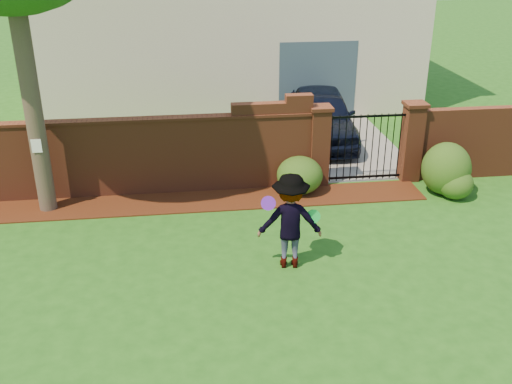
{
  "coord_description": "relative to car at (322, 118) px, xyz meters",
  "views": [
    {
      "loc": [
        -0.68,
        -8.45,
        5.52
      ],
      "look_at": [
        0.61,
        1.4,
        1.05
      ],
      "focal_mm": 41.5,
      "sensor_mm": 36.0,
      "label": 1
    }
  ],
  "objects": [
    {
      "name": "paper_notice",
      "position": [
        -6.75,
        -3.6,
        0.78
      ],
      "size": [
        0.2,
        0.01,
        0.28
      ],
      "primitive_type": "cube",
      "color": "white",
      "rests_on": "tree"
    },
    {
      "name": "brick_wall",
      "position": [
        -5.16,
        -2.81,
        0.2
      ],
      "size": [
        8.7,
        0.31,
        2.16
      ],
      "color": "brown",
      "rests_on": "ground"
    },
    {
      "name": "mulch_bed",
      "position": [
        -4.1,
        -3.47,
        -0.71
      ],
      "size": [
        11.1,
        1.08,
        0.03
      ],
      "primitive_type": "cube",
      "color": "#37160A",
      "rests_on": "ground"
    },
    {
      "name": "house",
      "position": [
        -2.15,
        5.19,
        2.44
      ],
      "size": [
        12.4,
        6.4,
        6.3
      ],
      "color": "beige",
      "rests_on": "ground"
    },
    {
      "name": "pillar_right",
      "position": [
        1.45,
        -2.81,
        0.23
      ],
      "size": [
        0.5,
        0.5,
        1.88
      ],
      "color": "brown",
      "rests_on": "ground"
    },
    {
      "name": "car",
      "position": [
        0.0,
        0.0,
        0.0
      ],
      "size": [
        2.12,
        4.39,
        1.45
      ],
      "primitive_type": "imported",
      "rotation": [
        0.0,
        0.0,
        -0.1
      ],
      "color": "black",
      "rests_on": "ground"
    },
    {
      "name": "shrub_right",
      "position": [
        2.08,
        -3.97,
        -0.38
      ],
      "size": [
        0.78,
        0.78,
        0.69
      ],
      "primitive_type": "ellipsoid",
      "color": "#1F4815",
      "rests_on": "ground"
    },
    {
      "name": "man",
      "position": [
        -2.08,
        -6.33,
        0.15
      ],
      "size": [
        1.19,
        0.77,
        1.74
      ],
      "primitive_type": "imported",
      "rotation": [
        0.0,
        0.0,
        3.03
      ],
      "color": "gray",
      "rests_on": "ground"
    },
    {
      "name": "shrub_left",
      "position": [
        -1.28,
        -3.24,
        -0.3
      ],
      "size": [
        1.04,
        1.04,
        0.85
      ],
      "primitive_type": "ellipsoid",
      "color": "#1F4815",
      "rests_on": "ground"
    },
    {
      "name": "driveway",
      "position": [
        0.35,
        1.19,
        -0.72
      ],
      "size": [
        3.2,
        8.0,
        0.01
      ],
      "primitive_type": "cube",
      "color": "gray",
      "rests_on": "ground"
    },
    {
      "name": "pillar_left",
      "position": [
        -0.75,
        -2.81,
        0.23
      ],
      "size": [
        0.5,
        0.5,
        1.88
      ],
      "color": "brown",
      "rests_on": "ground"
    },
    {
      "name": "iron_gate",
      "position": [
        0.35,
        -2.81,
        0.13
      ],
      "size": [
        1.78,
        0.03,
        1.6
      ],
      "color": "black",
      "rests_on": "ground"
    },
    {
      "name": "shrub_middle",
      "position": [
        1.95,
        -3.69,
        -0.13
      ],
      "size": [
        1.08,
        1.08,
        1.19
      ],
      "primitive_type": "ellipsoid",
      "color": "#1F4815",
      "rests_on": "ground"
    },
    {
      "name": "frisbee_green",
      "position": [
        -1.69,
        -6.39,
        0.26
      ],
      "size": [
        0.25,
        0.06,
        0.25
      ],
      "primitive_type": "cylinder",
      "rotation": [
        1.43,
        0.0,
        -0.02
      ],
      "color": "#1BCC49",
      "rests_on": "man"
    },
    {
      "name": "brick_wall_return",
      "position": [
        3.45,
        -2.81,
        0.13
      ],
      "size": [
        4.0,
        0.25,
        1.7
      ],
      "primitive_type": "cube",
      "color": "brown",
      "rests_on": "ground"
    },
    {
      "name": "frisbee_purple",
      "position": [
        -2.48,
        -6.48,
        0.6
      ],
      "size": [
        0.25,
        0.09,
        0.25
      ],
      "primitive_type": "cylinder",
      "rotation": [
        1.36,
        0.0,
        -0.07
      ],
      "color": "#7321D2",
      "rests_on": "man"
    },
    {
      "name": "ground",
      "position": [
        -3.15,
        -6.81,
        -0.73
      ],
      "size": [
        80.0,
        80.0,
        0.01
      ],
      "primitive_type": "cube",
      "color": "#215715",
      "rests_on": "ground"
    }
  ]
}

